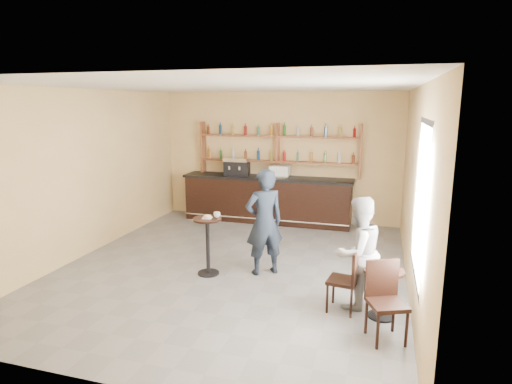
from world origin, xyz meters
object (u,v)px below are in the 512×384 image
(chair_south, at_px, (387,303))
(patron_second, at_px, (358,253))
(cafe_table, at_px, (382,293))
(chair_west, at_px, (343,280))
(man_main, at_px, (264,222))
(espresso_machine, at_px, (237,166))
(pastry_case, at_px, (280,171))
(pedestal_table, at_px, (208,246))
(bar_counter, at_px, (267,199))

(chair_south, relative_size, patron_second, 0.61)
(cafe_table, relative_size, chair_west, 0.76)
(man_main, bearing_deg, espresso_machine, -99.31)
(man_main, relative_size, chair_west, 1.99)
(cafe_table, relative_size, chair_south, 0.70)
(cafe_table, distance_m, patron_second, 0.65)
(espresso_machine, bearing_deg, pastry_case, -8.03)
(espresso_machine, relative_size, pedestal_table, 0.61)
(cafe_table, height_order, chair_west, chair_west)
(espresso_machine, xyz_separation_m, man_main, (1.60, -3.25, -0.44))
(chair_south, bearing_deg, cafe_table, 71.12)
(espresso_machine, bearing_deg, cafe_table, -58.19)
(pedestal_table, bearing_deg, espresso_machine, 100.86)
(man_main, xyz_separation_m, chair_south, (2.04, -1.66, -0.42))
(chair_west, bearing_deg, man_main, -116.72)
(espresso_machine, bearing_deg, chair_west, -62.47)
(bar_counter, distance_m, patron_second, 4.75)
(pedestal_table, relative_size, man_main, 0.55)
(chair_south, bearing_deg, chair_west, 109.06)
(bar_counter, bearing_deg, chair_west, -62.06)
(man_main, bearing_deg, patron_second, 117.57)
(pastry_case, height_order, patron_second, patron_second)
(pedestal_table, relative_size, chair_south, 1.01)
(man_main, relative_size, cafe_table, 2.63)
(chair_west, bearing_deg, chair_south, 51.06)
(man_main, xyz_separation_m, chair_west, (1.44, -1.01, -0.46))
(man_main, relative_size, patron_second, 1.12)
(man_main, bearing_deg, pastry_case, -116.91)
(bar_counter, relative_size, espresso_machine, 6.84)
(man_main, height_order, cafe_table, man_main)
(bar_counter, xyz_separation_m, cafe_table, (2.81, -4.31, -0.22))
(pastry_case, height_order, chair_south, pastry_case)
(espresso_machine, height_order, patron_second, patron_second)
(patron_second, bearing_deg, man_main, -72.17)
(bar_counter, distance_m, pedestal_table, 3.56)
(cafe_table, bearing_deg, man_main, 151.95)
(bar_counter, distance_m, man_main, 3.37)
(espresso_machine, bearing_deg, pedestal_table, -87.17)
(man_main, height_order, patron_second, man_main)
(cafe_table, bearing_deg, chair_west, 174.81)
(espresso_machine, distance_m, chair_west, 5.31)
(chair_west, xyz_separation_m, chair_south, (0.60, -0.65, 0.04))
(man_main, distance_m, patron_second, 1.81)
(bar_counter, height_order, man_main, man_main)
(bar_counter, height_order, espresso_machine, espresso_machine)
(pedestal_table, distance_m, man_main, 1.06)
(espresso_machine, relative_size, chair_west, 0.67)
(man_main, height_order, chair_west, man_main)
(bar_counter, height_order, patron_second, patron_second)
(pastry_case, bearing_deg, chair_west, -69.66)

